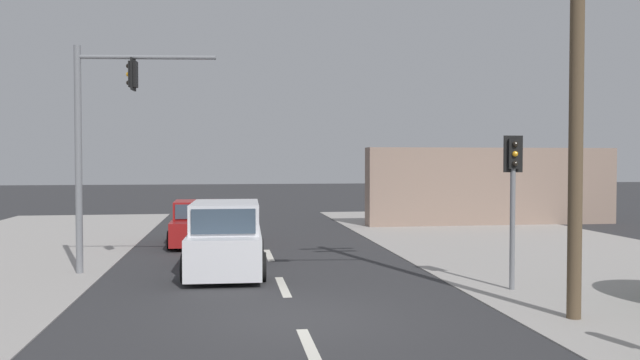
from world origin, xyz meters
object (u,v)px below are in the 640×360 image
at_px(pedestal_signal_right_kerb, 513,186).
at_px(suv_crossing_left, 226,240).
at_px(traffic_signal_mast, 99,128).
at_px(sedan_receding_far, 197,225).
at_px(utility_pole_foreground_right, 571,8).

xyz_separation_m(pedestal_signal_right_kerb, suv_crossing_left, (-6.52, 3.30, -1.53)).
height_order(traffic_signal_mast, sedan_receding_far, traffic_signal_mast).
bearing_deg(traffic_signal_mast, sedan_receding_far, 68.24).
height_order(suv_crossing_left, sedan_receding_far, suv_crossing_left).
bearing_deg(sedan_receding_far, utility_pole_foreground_right, -58.14).
relative_size(utility_pole_foreground_right, suv_crossing_left, 2.36).
relative_size(utility_pole_foreground_right, pedestal_signal_right_kerb, 3.05).
bearing_deg(pedestal_signal_right_kerb, suv_crossing_left, 153.12).
distance_m(pedestal_signal_right_kerb, suv_crossing_left, 7.47).
distance_m(utility_pole_foreground_right, suv_crossing_left, 9.99).
bearing_deg(sedan_receding_far, suv_crossing_left, -80.18).
relative_size(suv_crossing_left, sedan_receding_far, 1.08).
relative_size(traffic_signal_mast, suv_crossing_left, 1.31).
xyz_separation_m(traffic_signal_mast, pedestal_signal_right_kerb, (9.79, -3.61, -1.42)).
bearing_deg(traffic_signal_mast, pedestal_signal_right_kerb, -20.23).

